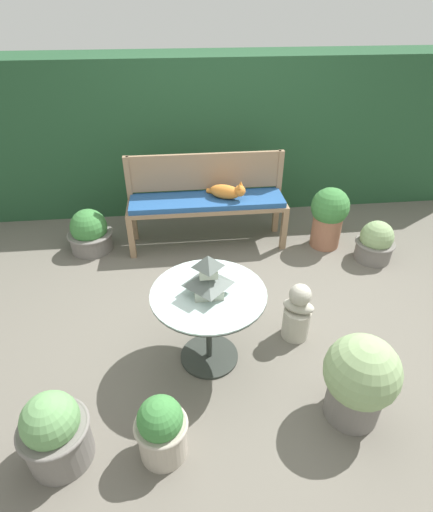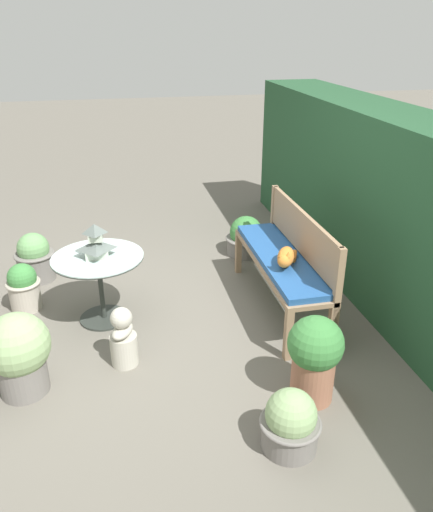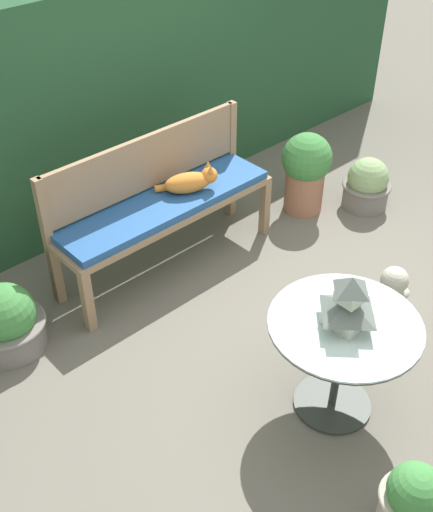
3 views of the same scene
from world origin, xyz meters
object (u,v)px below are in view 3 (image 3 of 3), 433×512
object	(u,v)px
patio_table	(342,341)
garden_bust	(389,304)
pagoda_birdhouse	(349,304)
potted_plant_patio_mid	(7,322)
garden_bench	(166,210)
potted_plant_bench_left	(306,169)
potted_plant_path_edge	(367,185)
potted_plant_table_far	(412,504)
cat	(191,181)

from	to	relation	value
patio_table	garden_bust	xyz separation A→B (m)	(0.71, 0.16, -0.27)
pagoda_birdhouse	garden_bust	world-z (taller)	pagoda_birdhouse
garden_bust	potted_plant_patio_mid	world-z (taller)	garden_bust
pagoda_birdhouse	potted_plant_patio_mid	xyz separation A→B (m)	(-1.11, 1.64, -0.56)
garden_bench	pagoda_birdhouse	size ratio (longest dim) A/B	5.46
potted_plant_bench_left	potted_plant_path_edge	xyz separation A→B (m)	(0.41, -0.31, -0.17)
garden_bench	potted_plant_table_far	world-z (taller)	garden_bench
cat	potted_plant_bench_left	xyz separation A→B (m)	(1.05, -0.14, -0.25)
patio_table	garden_bust	distance (m)	0.77
potted_plant_table_far	potted_plant_path_edge	bearing A→B (deg)	40.94
patio_table	garden_bench	bearing A→B (deg)	85.36
garden_bust	potted_plant_path_edge	xyz separation A→B (m)	(1.09, 0.98, -0.04)
pagoda_birdhouse	garden_bust	xyz separation A→B (m)	(0.71, 0.16, -0.53)
potted_plant_path_edge	potted_plant_bench_left	bearing A→B (deg)	142.44
potted_plant_path_edge	pagoda_birdhouse	bearing A→B (deg)	-147.58
potted_plant_bench_left	potted_plant_path_edge	world-z (taller)	potted_plant_bench_left
garden_bust	pagoda_birdhouse	bearing A→B (deg)	-139.28
potted_plant_bench_left	pagoda_birdhouse	bearing A→B (deg)	-133.75
potted_plant_bench_left	potted_plant_patio_mid	bearing A→B (deg)	175.64
potted_plant_bench_left	cat	bearing A→B (deg)	172.18
pagoda_birdhouse	potted_plant_path_edge	size ratio (longest dim) A/B	0.71
potted_plant_bench_left	potted_plant_path_edge	size ratio (longest dim) A/B	1.56
cat	potted_plant_patio_mid	world-z (taller)	cat
cat	garden_bust	world-z (taller)	cat
cat	pagoda_birdhouse	distance (m)	1.64
patio_table	pagoda_birdhouse	world-z (taller)	pagoda_birdhouse
cat	patio_table	xyz separation A→B (m)	(-0.34, -1.60, -0.12)
potted_plant_bench_left	potted_plant_table_far	bearing A→B (deg)	-128.65
potted_plant_path_edge	cat	bearing A→B (deg)	162.62
cat	pagoda_birdhouse	bearing A→B (deg)	-77.11
cat	potted_plant_bench_left	world-z (taller)	cat
garden_bench	potted_plant_table_far	xyz separation A→B (m)	(-0.47, -2.33, -0.24)
cat	potted_plant_bench_left	distance (m)	1.09
potted_plant_patio_mid	potted_plant_path_edge	world-z (taller)	potted_plant_patio_mid
patio_table	potted_plant_table_far	world-z (taller)	patio_table
garden_bust	potted_plant_path_edge	world-z (taller)	garden_bust
garden_bench	patio_table	xyz separation A→B (m)	(-0.13, -1.62, 0.03)
patio_table	garden_bust	size ratio (longest dim) A/B	1.57
potted_plant_bench_left	potted_plant_table_far	size ratio (longest dim) A/B	1.43
pagoda_birdhouse	potted_plant_patio_mid	world-z (taller)	pagoda_birdhouse
patio_table	potted_plant_bench_left	size ratio (longest dim) A/B	1.20
garden_bench	potted_plant_path_edge	world-z (taller)	garden_bench
pagoda_birdhouse	potted_plant_path_edge	xyz separation A→B (m)	(1.79, 1.14, -0.57)
cat	pagoda_birdhouse	size ratio (longest dim) A/B	1.27
patio_table	potted_plant_path_edge	xyz separation A→B (m)	(1.79, 1.14, -0.31)
patio_table	garden_bust	bearing A→B (deg)	12.49
potted_plant_bench_left	potted_plant_patio_mid	xyz separation A→B (m)	(-2.50, 0.19, -0.17)
cat	potted_plant_path_edge	distance (m)	1.59
potted_plant_bench_left	potted_plant_table_far	distance (m)	2.78
cat	pagoda_birdhouse	xyz separation A→B (m)	(-0.34, -1.60, 0.14)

